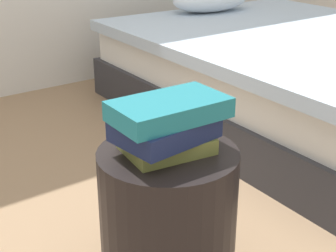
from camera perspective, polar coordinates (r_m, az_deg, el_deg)
The scene contains 5 objects.
bed at distance 2.79m, azimuth 14.89°, elevation 5.67°, with size 1.61×2.06×0.62m.
side_table at distance 1.44m, azimuth 0.00°, elevation -10.80°, with size 0.39×0.39×0.44m, color black.
book_olive at distance 1.33m, azimuth -0.07°, elevation -2.03°, with size 0.22×0.17×0.04m, color olive.
book_navy at distance 1.30m, azimuth -0.48°, elevation -0.26°, with size 0.25×0.18×0.06m, color #19234C.
book_teal at distance 1.28m, azimuth 0.03°, elevation 1.90°, with size 0.30×0.17×0.05m, color #1E727F.
Camera 1 is at (-0.72, -0.97, 1.01)m, focal length 53.22 mm.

